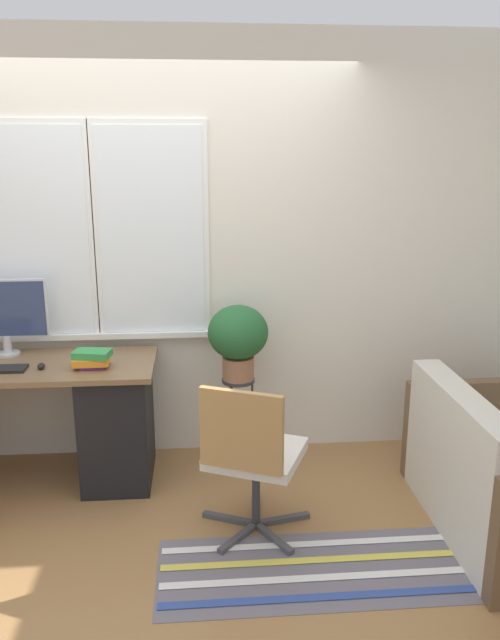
{
  "coord_description": "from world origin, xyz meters",
  "views": [
    {
      "loc": [
        0.27,
        -3.27,
        1.97
      ],
      "look_at": [
        0.55,
        0.16,
        1.05
      ],
      "focal_mm": 35.0,
      "sensor_mm": 36.0,
      "label": 1
    }
  ],
  "objects_px": {
    "mouse": "(41,366)",
    "office_chair_swivel": "(252,455)",
    "potted_plant": "(238,336)",
    "monitor": "(4,312)",
    "plant_stand": "(238,393)",
    "book_stack": "(92,358)"
  },
  "relations": [
    {
      "from": "mouse",
      "to": "plant_stand",
      "type": "relative_size",
      "value": 0.12
    },
    {
      "from": "office_chair_swivel",
      "to": "potted_plant",
      "type": "distance_m",
      "value": 0.87
    },
    {
      "from": "mouse",
      "to": "potted_plant",
      "type": "height_order",
      "value": "potted_plant"
    },
    {
      "from": "book_stack",
      "to": "monitor",
      "type": "bearing_deg",
      "value": 153.05
    },
    {
      "from": "mouse",
      "to": "office_chair_swivel",
      "type": "height_order",
      "value": "office_chair_swivel"
    },
    {
      "from": "monitor",
      "to": "plant_stand",
      "type": "height_order",
      "value": "monitor"
    },
    {
      "from": "potted_plant",
      "to": "mouse",
      "type": "bearing_deg",
      "value": -171.17
    },
    {
      "from": "office_chair_swivel",
      "to": "plant_stand",
      "type": "height_order",
      "value": "office_chair_swivel"
    },
    {
      "from": "mouse",
      "to": "office_chair_swivel",
      "type": "xyz_separation_m",
      "value": [
        1.17,
        -0.58,
        -0.31
      ]
    },
    {
      "from": "mouse",
      "to": "potted_plant",
      "type": "bearing_deg",
      "value": 8.83
    },
    {
      "from": "book_stack",
      "to": "office_chair_swivel",
      "type": "height_order",
      "value": "office_chair_swivel"
    },
    {
      "from": "office_chair_swivel",
      "to": "potted_plant",
      "type": "height_order",
      "value": "potted_plant"
    },
    {
      "from": "monitor",
      "to": "plant_stand",
      "type": "distance_m",
      "value": 1.51
    },
    {
      "from": "office_chair_swivel",
      "to": "plant_stand",
      "type": "distance_m",
      "value": 0.76
    },
    {
      "from": "monitor",
      "to": "potted_plant",
      "type": "height_order",
      "value": "monitor"
    },
    {
      "from": "mouse",
      "to": "book_stack",
      "type": "bearing_deg",
      "value": 0.37
    },
    {
      "from": "mouse",
      "to": "potted_plant",
      "type": "xyz_separation_m",
      "value": [
        1.15,
        0.18,
        0.1
      ]
    },
    {
      "from": "monitor",
      "to": "mouse",
      "type": "distance_m",
      "value": 0.46
    },
    {
      "from": "office_chair_swivel",
      "to": "book_stack",
      "type": "bearing_deg",
      "value": -9.78
    },
    {
      "from": "book_stack",
      "to": "office_chair_swivel",
      "type": "bearing_deg",
      "value": -33.46
    },
    {
      "from": "monitor",
      "to": "potted_plant",
      "type": "bearing_deg",
      "value": -4.25
    },
    {
      "from": "office_chair_swivel",
      "to": "potted_plant",
      "type": "bearing_deg",
      "value": -64.76
    }
  ]
}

